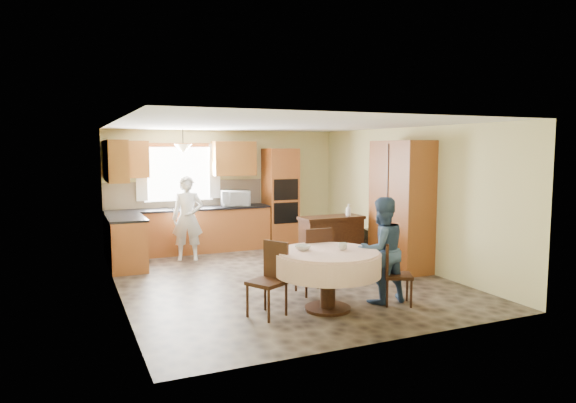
# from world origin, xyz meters

# --- Properties ---
(floor) EXTENTS (5.00, 6.00, 0.01)m
(floor) POSITION_xyz_m (0.00, 0.00, 0.00)
(floor) COLOR brown
(floor) RESTS_ON ground
(ceiling) EXTENTS (5.00, 6.00, 0.01)m
(ceiling) POSITION_xyz_m (0.00, 0.00, 2.50)
(ceiling) COLOR white
(ceiling) RESTS_ON wall_back
(wall_back) EXTENTS (5.00, 0.02, 2.50)m
(wall_back) POSITION_xyz_m (0.00, 3.00, 1.25)
(wall_back) COLOR #D1C986
(wall_back) RESTS_ON floor
(wall_front) EXTENTS (5.00, 0.02, 2.50)m
(wall_front) POSITION_xyz_m (0.00, -3.00, 1.25)
(wall_front) COLOR #D1C986
(wall_front) RESTS_ON floor
(wall_left) EXTENTS (0.02, 6.00, 2.50)m
(wall_left) POSITION_xyz_m (-2.50, 0.00, 1.25)
(wall_left) COLOR #D1C986
(wall_left) RESTS_ON floor
(wall_right) EXTENTS (0.02, 6.00, 2.50)m
(wall_right) POSITION_xyz_m (2.50, 0.00, 1.25)
(wall_right) COLOR #D1C986
(wall_right) RESTS_ON floor
(window) EXTENTS (1.40, 0.03, 1.10)m
(window) POSITION_xyz_m (-1.00, 2.98, 1.60)
(window) COLOR white
(window) RESTS_ON wall_back
(curtain_left) EXTENTS (0.22, 0.02, 1.15)m
(curtain_left) POSITION_xyz_m (-1.75, 2.93, 1.65)
(curtain_left) COLOR white
(curtain_left) RESTS_ON wall_back
(curtain_right) EXTENTS (0.22, 0.02, 1.15)m
(curtain_right) POSITION_xyz_m (-0.25, 2.93, 1.65)
(curtain_right) COLOR white
(curtain_right) RESTS_ON wall_back
(base_cab_back) EXTENTS (3.30, 0.60, 0.88)m
(base_cab_back) POSITION_xyz_m (-0.85, 2.70, 0.44)
(base_cab_back) COLOR #B56230
(base_cab_back) RESTS_ON floor
(counter_back) EXTENTS (3.30, 0.64, 0.04)m
(counter_back) POSITION_xyz_m (-0.85, 2.70, 0.90)
(counter_back) COLOR black
(counter_back) RESTS_ON base_cab_back
(base_cab_left) EXTENTS (0.60, 1.20, 0.88)m
(base_cab_left) POSITION_xyz_m (-2.20, 1.80, 0.44)
(base_cab_left) COLOR #B56230
(base_cab_left) RESTS_ON floor
(counter_left) EXTENTS (0.64, 1.20, 0.04)m
(counter_left) POSITION_xyz_m (-2.20, 1.80, 0.90)
(counter_left) COLOR black
(counter_left) RESTS_ON base_cab_left
(backsplash) EXTENTS (3.30, 0.02, 0.55)m
(backsplash) POSITION_xyz_m (-0.85, 2.99, 1.18)
(backsplash) COLOR #CBB28F
(backsplash) RESTS_ON wall_back
(wall_cab_left) EXTENTS (0.85, 0.33, 0.72)m
(wall_cab_left) POSITION_xyz_m (-2.05, 2.83, 1.91)
(wall_cab_left) COLOR #A86D2A
(wall_cab_left) RESTS_ON wall_back
(wall_cab_right) EXTENTS (0.90, 0.33, 0.72)m
(wall_cab_right) POSITION_xyz_m (0.15, 2.83, 1.91)
(wall_cab_right) COLOR #A86D2A
(wall_cab_right) RESTS_ON wall_back
(wall_cab_side) EXTENTS (0.33, 1.20, 0.72)m
(wall_cab_side) POSITION_xyz_m (-2.33, 1.80, 1.91)
(wall_cab_side) COLOR #A86D2A
(wall_cab_side) RESTS_ON wall_left
(oven_tower) EXTENTS (0.66, 0.62, 2.12)m
(oven_tower) POSITION_xyz_m (1.15, 2.69, 1.06)
(oven_tower) COLOR #B56230
(oven_tower) RESTS_ON floor
(oven_upper) EXTENTS (0.56, 0.01, 0.45)m
(oven_upper) POSITION_xyz_m (1.15, 2.38, 1.25)
(oven_upper) COLOR black
(oven_upper) RESTS_ON oven_tower
(oven_lower) EXTENTS (0.56, 0.01, 0.45)m
(oven_lower) POSITION_xyz_m (1.15, 2.38, 0.75)
(oven_lower) COLOR black
(oven_lower) RESTS_ON oven_tower
(pendant) EXTENTS (0.36, 0.36, 0.18)m
(pendant) POSITION_xyz_m (-1.00, 2.50, 2.12)
(pendant) COLOR beige
(pendant) RESTS_ON ceiling
(sideboard) EXTENTS (1.19, 0.52, 0.84)m
(sideboard) POSITION_xyz_m (1.26, 0.55, 0.42)
(sideboard) COLOR #3D2110
(sideboard) RESTS_ON floor
(space_heater) EXTENTS (0.50, 0.40, 0.60)m
(space_heater) POSITION_xyz_m (2.20, 0.49, 0.30)
(space_heater) COLOR black
(space_heater) RESTS_ON floor
(cupboard) EXTENTS (0.59, 1.18, 2.26)m
(cupboard) POSITION_xyz_m (2.22, -0.23, 1.13)
(cupboard) COLOR #B56230
(cupboard) RESTS_ON floor
(dining_table) EXTENTS (1.39, 1.39, 0.79)m
(dining_table) POSITION_xyz_m (-0.04, -1.75, 0.62)
(dining_table) COLOR #3D2110
(dining_table) RESTS_ON floor
(chair_left) EXTENTS (0.55, 0.55, 0.94)m
(chair_left) POSITION_xyz_m (-0.80, -1.63, 0.52)
(chair_left) COLOR #3D2110
(chair_left) RESTS_ON floor
(chair_back) EXTENTS (0.44, 0.44, 0.99)m
(chair_back) POSITION_xyz_m (0.12, -1.04, 0.55)
(chair_back) COLOR #3D2110
(chair_back) RESTS_ON floor
(chair_right) EXTENTS (0.50, 0.50, 0.86)m
(chair_right) POSITION_xyz_m (0.89, -1.88, 0.47)
(chair_right) COLOR #3D2110
(chair_right) RESTS_ON floor
(framed_picture) EXTENTS (0.06, 0.61, 0.50)m
(framed_picture) POSITION_xyz_m (2.47, 0.88, 1.69)
(framed_picture) COLOR gold
(framed_picture) RESTS_ON wall_right
(microwave) EXTENTS (0.65, 0.50, 0.33)m
(microwave) POSITION_xyz_m (0.11, 2.65, 1.08)
(microwave) COLOR silver
(microwave) RESTS_ON counter_back
(person_sink) EXTENTS (0.67, 0.54, 1.61)m
(person_sink) POSITION_xyz_m (-1.05, 2.01, 0.80)
(person_sink) COLOR silver
(person_sink) RESTS_ON floor
(person_dining) EXTENTS (0.73, 0.57, 1.47)m
(person_dining) POSITION_xyz_m (0.80, -1.73, 0.73)
(person_dining) COLOR #354E74
(person_dining) RESTS_ON floor
(bowl_sideboard) EXTENTS (0.22, 0.22, 0.05)m
(bowl_sideboard) POSITION_xyz_m (0.96, 0.55, 0.87)
(bowl_sideboard) COLOR #B2B2B2
(bowl_sideboard) RESTS_ON sideboard
(bottle_sideboard) EXTENTS (0.13, 0.13, 0.27)m
(bottle_sideboard) POSITION_xyz_m (1.61, 0.55, 0.97)
(bottle_sideboard) COLOR silver
(bottle_sideboard) RESTS_ON sideboard
(cup_table) EXTENTS (0.13, 0.13, 0.10)m
(cup_table) POSITION_xyz_m (0.17, -1.76, 0.84)
(cup_table) COLOR #B2B2B2
(cup_table) RESTS_ON dining_table
(bowl_table) EXTENTS (0.27, 0.27, 0.07)m
(bowl_table) POSITION_xyz_m (-0.32, -1.56, 0.82)
(bowl_table) COLOR #B2B2B2
(bowl_table) RESTS_ON dining_table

